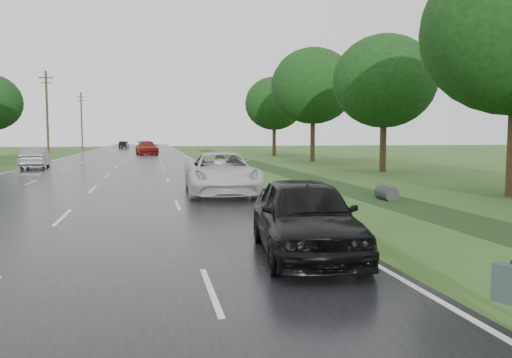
{
  "coord_description": "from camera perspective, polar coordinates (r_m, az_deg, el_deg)",
  "views": [
    {
      "loc": [
        2.61,
        -7.66,
        2.48
      ],
      "look_at": [
        5.41,
        5.56,
        1.3
      ],
      "focal_mm": 35.0,
      "sensor_mm": 36.0,
      "label": 1
    }
  ],
  "objects": [
    {
      "name": "road",
      "position": [
        52.79,
        -14.76,
        2.16
      ],
      "size": [
        14.0,
        180.0,
        0.04
      ],
      "primitive_type": "cube",
      "color": "black",
      "rests_on": "ground"
    },
    {
      "name": "edge_stripe_east",
      "position": [
        52.88,
        -7.43,
        2.32
      ],
      "size": [
        0.12,
        180.0,
        0.01
      ],
      "primitive_type": "cube",
      "color": "silver",
      "rests_on": "road"
    },
    {
      "name": "edge_stripe_west",
      "position": [
        53.55,
        -22.0,
        2.03
      ],
      "size": [
        0.12,
        180.0,
        0.01
      ],
      "primitive_type": "cube",
      "color": "silver",
      "rests_on": "road"
    },
    {
      "name": "center_line",
      "position": [
        52.79,
        -14.76,
        2.19
      ],
      "size": [
        0.12,
        180.0,
        0.01
      ],
      "primitive_type": "cube",
      "color": "silver",
      "rests_on": "road"
    },
    {
      "name": "drainage_ditch",
      "position": [
        27.94,
        6.67,
        -0.06
      ],
      "size": [
        2.2,
        120.0,
        0.56
      ],
      "color": "#1C3013",
      "rests_on": "ground"
    },
    {
      "name": "utility_pole_far",
      "position": [
        63.83,
        -22.76,
        7.05
      ],
      "size": [
        1.6,
        0.26,
        10.0
      ],
      "color": "#332715",
      "rests_on": "ground"
    },
    {
      "name": "utility_pole_distant",
      "position": [
        93.45,
        -19.31,
        6.39
      ],
      "size": [
        1.6,
        0.26,
        10.0
      ],
      "color": "#332715",
      "rests_on": "ground"
    },
    {
      "name": "tree_east_c",
      "position": [
        35.48,
        14.46,
        10.75
      ],
      "size": [
        7.0,
        7.0,
        9.29
      ],
      "color": "#332715",
      "rests_on": "ground"
    },
    {
      "name": "tree_east_d",
      "position": [
        48.35,
        6.55,
        10.51
      ],
      "size": [
        8.0,
        8.0,
        10.76
      ],
      "color": "#332715",
      "rests_on": "ground"
    },
    {
      "name": "tree_east_f",
      "position": [
        61.62,
        2.1,
        8.61
      ],
      "size": [
        7.2,
        7.2,
        9.62
      ],
      "color": "#332715",
      "rests_on": "ground"
    },
    {
      "name": "white_pickup",
      "position": [
        21.03,
        -4.0,
        0.69
      ],
      "size": [
        3.08,
        6.32,
        1.73
      ],
      "primitive_type": "imported",
      "rotation": [
        0.0,
        0.0,
        -0.03
      ],
      "color": "silver",
      "rests_on": "road"
    },
    {
      "name": "dark_sedan",
      "position": [
        10.27,
        5.6,
        -4.23
      ],
      "size": [
        2.41,
        4.87,
        1.6
      ],
      "primitive_type": "imported",
      "rotation": [
        0.0,
        0.0,
        -0.11
      ],
      "color": "black",
      "rests_on": "road"
    },
    {
      "name": "silver_sedan",
      "position": [
        40.55,
        -23.91,
        2.23
      ],
      "size": [
        2.05,
        4.87,
        1.57
      ],
      "primitive_type": "imported",
      "rotation": [
        0.0,
        0.0,
        3.23
      ],
      "color": "gray",
      "rests_on": "road"
    },
    {
      "name": "far_car_red",
      "position": [
        66.19,
        -12.38,
        3.51
      ],
      "size": [
        3.25,
        6.21,
        1.72
      ],
      "primitive_type": "imported",
      "rotation": [
        0.0,
        0.0,
        0.15
      ],
      "color": "maroon",
      "rests_on": "road"
    },
    {
      "name": "far_car_dark",
      "position": [
        96.99,
        -14.86,
        3.79
      ],
      "size": [
        1.82,
        4.21,
        1.35
      ],
      "primitive_type": "imported",
      "rotation": [
        0.0,
        0.0,
        3.04
      ],
      "color": "black",
      "rests_on": "road"
    }
  ]
}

